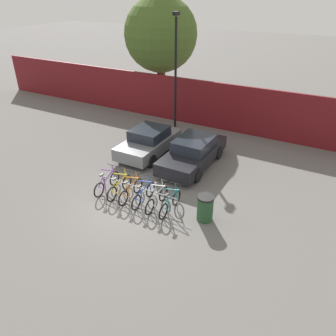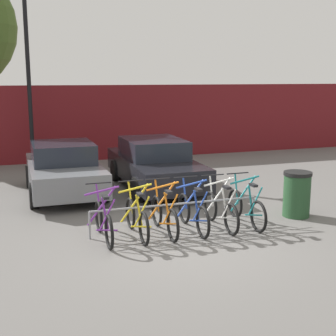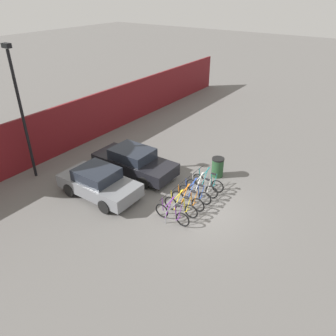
{
  "view_description": "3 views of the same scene",
  "coord_description": "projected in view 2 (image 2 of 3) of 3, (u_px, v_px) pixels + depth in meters",
  "views": [
    {
      "loc": [
        6.57,
        -8.6,
        7.71
      ],
      "look_at": [
        0.72,
        1.96,
        1.01
      ],
      "focal_mm": 35.0,
      "sensor_mm": 36.0,
      "label": 1
    },
    {
      "loc": [
        -3.03,
        -8.07,
        3.12
      ],
      "look_at": [
        0.14,
        1.4,
        1.17
      ],
      "focal_mm": 50.0,
      "sensor_mm": 36.0,
      "label": 2
    },
    {
      "loc": [
        -10.54,
        -5.6,
        8.74
      ],
      "look_at": [
        0.18,
        1.88,
        1.39
      ],
      "focal_mm": 35.0,
      "sensor_mm": 36.0,
      "label": 3
    }
  ],
  "objects": [
    {
      "name": "ground_plane",
      "position": [
        184.0,
        241.0,
        9.06
      ],
      "size": [
        120.0,
        120.0,
        0.0
      ],
      "primitive_type": "plane",
      "color": "#605E5B"
    },
    {
      "name": "hoarding_wall",
      "position": [
        97.0,
        123.0,
        17.63
      ],
      "size": [
        36.0,
        0.16,
        2.82
      ],
      "primitive_type": "cube",
      "color": "maroon",
      "rests_on": "ground"
    },
    {
      "name": "bike_rack",
      "position": [
        176.0,
        207.0,
        9.61
      ],
      "size": [
        3.62,
        0.04,
        0.57
      ],
      "color": "gray",
      "rests_on": "ground"
    },
    {
      "name": "bicycle_purple",
      "position": [
        104.0,
        221.0,
        9.02
      ],
      "size": [
        0.68,
        1.71,
        1.05
      ],
      "rotation": [
        0.0,
        0.0,
        0.04
      ],
      "color": "black",
      "rests_on": "ground"
    },
    {
      "name": "bicycle_yellow",
      "position": [
        137.0,
        218.0,
        9.22
      ],
      "size": [
        0.68,
        1.71,
        1.05
      ],
      "rotation": [
        0.0,
        0.0,
        0.03
      ],
      "color": "black",
      "rests_on": "ground"
    },
    {
      "name": "bicycle_orange",
      "position": [
        164.0,
        216.0,
        9.4
      ],
      "size": [
        0.68,
        1.71,
        1.05
      ],
      "rotation": [
        0.0,
        0.0,
        -0.0
      ],
      "color": "black",
      "rests_on": "ground"
    },
    {
      "name": "bicycle_blue",
      "position": [
        193.0,
        213.0,
        9.6
      ],
      "size": [
        0.68,
        1.71,
        1.05
      ],
      "rotation": [
        0.0,
        0.0,
        0.03
      ],
      "color": "black",
      "rests_on": "ground"
    },
    {
      "name": "bicycle_white",
      "position": [
        221.0,
        210.0,
        9.79
      ],
      "size": [
        0.68,
        1.71,
        1.05
      ],
      "rotation": [
        0.0,
        0.0,
        -0.05
      ],
      "color": "black",
      "rests_on": "ground"
    },
    {
      "name": "bicycle_teal",
      "position": [
        246.0,
        208.0,
        9.98
      ],
      "size": [
        0.68,
        1.71,
        1.05
      ],
      "rotation": [
        0.0,
        0.0,
        0.06
      ],
      "color": "black",
      "rests_on": "ground"
    },
    {
      "name": "car_grey",
      "position": [
        64.0,
        169.0,
        12.49
      ],
      "size": [
        1.91,
        3.92,
        1.4
      ],
      "color": "slate",
      "rests_on": "ground"
    },
    {
      "name": "car_black",
      "position": [
        154.0,
        164.0,
        13.28
      ],
      "size": [
        1.91,
        4.49,
        1.4
      ],
      "color": "black",
      "rests_on": "ground"
    },
    {
      "name": "lamp_post",
      "position": [
        28.0,
        61.0,
        15.52
      ],
      "size": [
        0.24,
        0.44,
        6.56
      ],
      "color": "black",
      "rests_on": "ground"
    },
    {
      "name": "trash_bin",
      "position": [
        297.0,
        194.0,
        10.56
      ],
      "size": [
        0.63,
        0.63,
        1.03
      ],
      "color": "#234728",
      "rests_on": "ground"
    }
  ]
}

